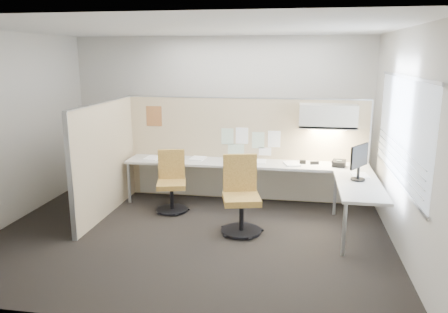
% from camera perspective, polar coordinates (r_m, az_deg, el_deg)
% --- Properties ---
extents(floor, '(5.50, 4.50, 0.01)m').
position_cam_1_polar(floor, '(6.37, -4.11, -9.69)').
color(floor, black).
rests_on(floor, ground).
extents(ceiling, '(5.50, 4.50, 0.01)m').
position_cam_1_polar(ceiling, '(5.89, -4.57, 16.43)').
color(ceiling, white).
rests_on(ceiling, wall_back).
extents(wall_back, '(5.50, 0.02, 2.80)m').
position_cam_1_polar(wall_back, '(8.15, -0.52, 5.63)').
color(wall_back, beige).
rests_on(wall_back, ground).
extents(wall_front, '(5.50, 0.02, 2.80)m').
position_cam_1_polar(wall_front, '(3.88, -12.31, -3.06)').
color(wall_front, beige).
rests_on(wall_front, ground).
extents(wall_left, '(0.02, 4.50, 2.80)m').
position_cam_1_polar(wall_left, '(7.14, -26.31, 3.21)').
color(wall_left, beige).
rests_on(wall_left, ground).
extents(wall_right, '(0.02, 4.50, 2.80)m').
position_cam_1_polar(wall_right, '(5.95, 22.35, 1.85)').
color(wall_right, beige).
rests_on(wall_right, ground).
extents(window_pane, '(0.01, 2.80, 1.30)m').
position_cam_1_polar(window_pane, '(5.92, 22.24, 3.28)').
color(window_pane, '#9BA5B4').
rests_on(window_pane, wall_right).
extents(partition_back, '(4.10, 0.06, 1.75)m').
position_cam_1_polar(partition_back, '(7.52, 2.74, 0.93)').
color(partition_back, '#C3B187').
rests_on(partition_back, floor).
extents(partition_left, '(0.06, 2.20, 1.75)m').
position_cam_1_polar(partition_left, '(7.04, -15.20, -0.38)').
color(partition_left, '#C3B187').
rests_on(partition_left, floor).
extents(desk, '(4.00, 2.07, 0.73)m').
position_cam_1_polar(desk, '(7.09, 5.31, -2.13)').
color(desk, beige).
rests_on(desk, floor).
extents(overhead_bin, '(0.90, 0.36, 0.38)m').
position_cam_1_polar(overhead_bin, '(7.17, 13.40, 5.14)').
color(overhead_bin, beige).
rests_on(overhead_bin, partition_back).
extents(task_light_strip, '(0.60, 0.06, 0.02)m').
position_cam_1_polar(task_light_strip, '(7.20, 13.32, 3.49)').
color(task_light_strip, '#FFEABF').
rests_on(task_light_strip, overhead_bin).
extents(pinned_papers, '(1.01, 0.00, 0.47)m').
position_cam_1_polar(pinned_papers, '(7.45, 3.33, 2.04)').
color(pinned_papers, '#8CBF8C').
rests_on(pinned_papers, partition_back).
extents(poster, '(0.28, 0.00, 0.35)m').
position_cam_1_polar(poster, '(7.75, -9.13, 5.23)').
color(poster, orange).
rests_on(poster, partition_back).
extents(chair_left, '(0.54, 0.56, 0.96)m').
position_cam_1_polar(chair_left, '(7.08, -6.86, -3.50)').
color(chair_left, black).
rests_on(chair_left, floor).
extents(chair_right, '(0.61, 0.63, 1.08)m').
position_cam_1_polar(chair_right, '(6.19, 2.22, -5.35)').
color(chair_right, black).
rests_on(chair_right, floor).
extents(monitor, '(0.29, 0.42, 0.51)m').
position_cam_1_polar(monitor, '(6.40, 17.24, -0.45)').
color(monitor, black).
rests_on(monitor, desk).
extents(phone, '(0.24, 0.23, 0.12)m').
position_cam_1_polar(phone, '(7.16, 14.74, -0.88)').
color(phone, black).
rests_on(phone, desk).
extents(stapler, '(0.15, 0.07, 0.05)m').
position_cam_1_polar(stapler, '(7.23, 11.74, -0.82)').
color(stapler, black).
rests_on(stapler, desk).
extents(tape_dispenser, '(0.10, 0.06, 0.06)m').
position_cam_1_polar(tape_dispenser, '(7.23, 10.24, -0.70)').
color(tape_dispenser, black).
rests_on(tape_dispenser, desk).
extents(coat_hook, '(0.18, 0.42, 1.29)m').
position_cam_1_polar(coat_hook, '(6.45, -18.31, 3.21)').
color(coat_hook, silver).
rests_on(coat_hook, partition_left).
extents(paper_stack_0, '(0.25, 0.31, 0.03)m').
position_cam_1_polar(paper_stack_0, '(7.54, -9.34, -0.24)').
color(paper_stack_0, white).
rests_on(paper_stack_0, desk).
extents(paper_stack_1, '(0.26, 0.32, 0.02)m').
position_cam_1_polar(paper_stack_1, '(7.45, -3.46, -0.26)').
color(paper_stack_1, white).
rests_on(paper_stack_1, desk).
extents(paper_stack_2, '(0.27, 0.33, 0.05)m').
position_cam_1_polar(paper_stack_2, '(7.17, 0.94, -0.67)').
color(paper_stack_2, white).
rests_on(paper_stack_2, desk).
extents(paper_stack_3, '(0.23, 0.30, 0.01)m').
position_cam_1_polar(paper_stack_3, '(7.27, 4.58, -0.65)').
color(paper_stack_3, white).
rests_on(paper_stack_3, desk).
extents(paper_stack_4, '(0.31, 0.35, 0.02)m').
position_cam_1_polar(paper_stack_4, '(7.15, 8.86, -0.96)').
color(paper_stack_4, white).
rests_on(paper_stack_4, desk).
extents(paper_stack_5, '(0.26, 0.32, 0.02)m').
position_cam_1_polar(paper_stack_5, '(6.72, 17.30, -2.35)').
color(paper_stack_5, white).
rests_on(paper_stack_5, desk).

